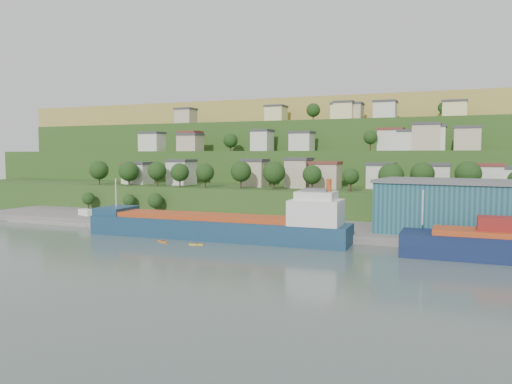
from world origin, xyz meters
The scene contains 10 objects.
ground centered at (0.00, 0.00, 0.00)m, with size 500.00×500.00×0.00m, color #4A5953.
quay centered at (20.00, 28.00, 0.00)m, with size 220.00×26.00×4.00m, color slate.
pebble_beach centered at (-55.00, 22.00, 0.00)m, with size 40.00×18.00×2.40m, color slate.
hillside centered at (0.01, 168.66, 0.09)m, with size 360.00×210.91×96.00m.
cargo_ship_near centered at (0.01, 10.04, 2.74)m, with size 66.99×12.01×17.17m.
warehouse centered at (50.63, 27.18, 8.43)m, with size 33.23×22.92×12.80m.
caravan centered at (-52.67, 22.46, 2.55)m, with size 5.80×2.42×2.71m, color white.
dinghy centered at (-47.99, 17.38, 1.56)m, with size 3.61×1.35×0.72m, color silver.
kayak_orange centered at (-11.29, 0.68, 0.25)m, with size 3.34×1.74×0.84m.
kayak_yellow centered at (-2.14, 0.38, 0.24)m, with size 3.34×1.36×0.83m.
Camera 1 is at (53.06, -99.36, 20.73)m, focal length 35.00 mm.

